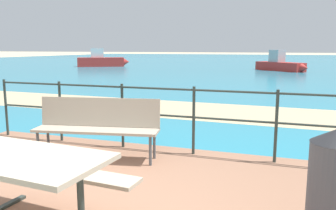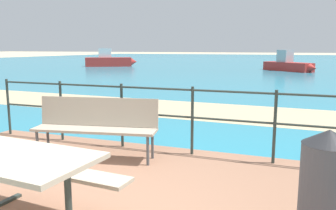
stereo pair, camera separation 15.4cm
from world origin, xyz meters
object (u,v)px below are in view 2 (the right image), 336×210
Objects in this scene: park_bench at (96,122)px; boat_near at (109,61)px; picnic_table at (2,177)px; boat_far at (288,65)px; trash_bin at (326,186)px.

boat_near is (-13.00, 22.83, -0.07)m from park_bench.
boat_near is at bearing 122.60° from picnic_table.
park_bench is at bearing -89.57° from boat_near.
boat_far reaches higher than park_bench.
boat_far is (-0.86, 23.21, -0.07)m from trash_bin.
boat_near is at bearing 108.87° from park_bench.
park_bench is 0.42× the size of boat_near.
park_bench is 1.94× the size of trash_bin.
boat_near reaches higher than trash_bin.
picnic_table is 28.50m from boat_near.
park_bench is 3.22m from trash_bin.
picnic_table is 2.61m from trash_bin.
picnic_table is at bearing -87.00° from park_bench.
boat_far is at bearing -32.53° from boat_near.
park_bench is 0.48× the size of boat_far.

